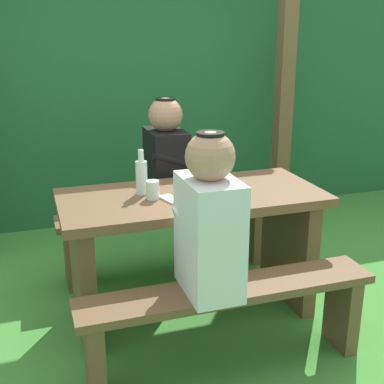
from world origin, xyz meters
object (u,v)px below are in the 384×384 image
object	(u,v)px
bench_far	(166,228)
cell_phone	(170,199)
picnic_table	(192,233)
bench_near	(229,311)
person_black_coat	(166,160)
bottle_right	(142,176)
bottle_left	(201,173)
person_white_shirt	(209,221)
drinking_glass	(153,190)

from	to	relation	value
bench_far	cell_phone	distance (m)	0.74
bench_far	picnic_table	bearing A→B (deg)	-90.00
picnic_table	cell_phone	bearing A→B (deg)	-153.62
bench_near	person_black_coat	distance (m)	1.17
person_black_coat	bottle_right	world-z (taller)	person_black_coat
person_black_coat	cell_phone	world-z (taller)	person_black_coat
bottle_left	cell_phone	bearing A→B (deg)	-155.47
person_white_shirt	bottle_left	world-z (taller)	person_white_shirt
person_white_shirt	drinking_glass	size ratio (longest dim) A/B	7.45
bench_far	person_black_coat	distance (m)	0.46
bench_far	person_black_coat	world-z (taller)	person_black_coat
bench_far	person_white_shirt	xyz separation A→B (m)	(-0.10, -1.07, 0.46)
picnic_table	bench_near	world-z (taller)	picnic_table
bottle_left	bottle_right	size ratio (longest dim) A/B	1.09
person_black_coat	bottle_right	bearing A→B (deg)	-119.73
drinking_glass	cell_phone	world-z (taller)	drinking_glass
picnic_table	person_black_coat	xyz separation A→B (m)	(0.01, 0.53, 0.28)
drinking_glass	bottle_left	size ratio (longest dim) A/B	0.37
picnic_table	person_white_shirt	world-z (taller)	person_white_shirt
picnic_table	bottle_left	xyz separation A→B (m)	(0.06, 0.02, 0.33)
bench_near	cell_phone	bearing A→B (deg)	106.60
bench_far	bottle_left	distance (m)	0.73
person_white_shirt	bottle_left	size ratio (longest dim) A/B	2.75
person_white_shirt	bottle_left	xyz separation A→B (m)	(0.16, 0.56, 0.05)
cell_phone	bench_far	bearing A→B (deg)	60.86
person_white_shirt	bottle_left	bearing A→B (deg)	74.24
bench_far	bottle_right	xyz separation A→B (m)	(-0.25, -0.46, 0.50)
bench_near	bottle_left	world-z (taller)	bottle_left
picnic_table	bottle_right	distance (m)	0.42
cell_phone	drinking_glass	bearing A→B (deg)	132.66
drinking_glass	bottle_right	xyz separation A→B (m)	(-0.03, 0.10, 0.05)
bench_far	person_black_coat	size ratio (longest dim) A/B	1.95
picnic_table	person_white_shirt	bearing A→B (deg)	-100.51
drinking_glass	cell_phone	distance (m)	0.10
person_black_coat	bottle_left	xyz separation A→B (m)	(0.05, -0.51, 0.05)
bench_far	drinking_glass	distance (m)	0.75
picnic_table	drinking_glass	xyz separation A→B (m)	(-0.22, -0.02, 0.28)
drinking_glass	bottle_left	distance (m)	0.29
bench_far	person_white_shirt	size ratio (longest dim) A/B	1.95
picnic_table	bottle_right	xyz separation A→B (m)	(-0.25, 0.08, 0.33)
picnic_table	person_white_shirt	distance (m)	0.61
cell_phone	person_white_shirt	bearing A→B (deg)	-101.20
bench_near	drinking_glass	bearing A→B (deg)	113.01
bottle_left	picnic_table	bearing A→B (deg)	-160.18
bench_far	person_black_coat	xyz separation A→B (m)	(0.01, -0.00, 0.46)
person_white_shirt	person_black_coat	world-z (taller)	same
drinking_glass	bottle_left	world-z (taller)	bottle_left
bottle_left	bottle_right	bearing A→B (deg)	170.06
bench_far	cell_phone	world-z (taller)	cell_phone
bench_near	drinking_glass	world-z (taller)	drinking_glass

